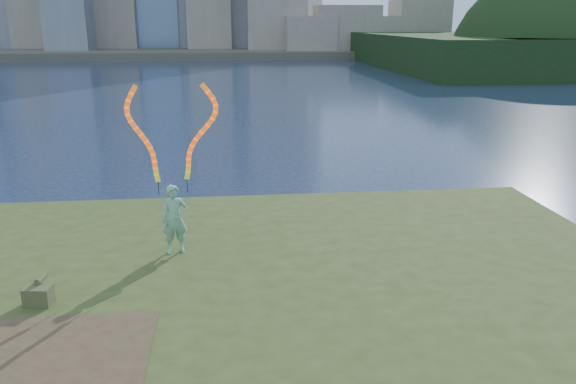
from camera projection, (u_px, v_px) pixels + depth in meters
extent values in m
plane|color=#17233B|center=(201.00, 304.00, 11.54)|extent=(320.00, 320.00, 0.00)
cube|color=#354418|center=(194.00, 370.00, 9.12)|extent=(20.00, 18.00, 0.30)
cube|color=#354418|center=(194.00, 346.00, 9.34)|extent=(17.00, 15.00, 0.30)
cube|color=#354418|center=(194.00, 327.00, 9.45)|extent=(14.00, 12.00, 0.30)
cube|color=#47331E|center=(34.00, 368.00, 8.04)|extent=(3.20, 3.00, 0.02)
cube|color=#4A4536|center=(222.00, 50.00, 101.73)|extent=(320.00, 40.00, 1.20)
imported|color=#207738|center=(175.00, 219.00, 11.91)|extent=(0.62, 0.48, 1.50)
cylinder|color=black|center=(159.00, 188.00, 11.71)|extent=(0.02, 0.02, 0.30)
cylinder|color=black|center=(187.00, 186.00, 11.90)|extent=(0.02, 0.02, 0.30)
cube|color=#424A28|center=(38.00, 296.00, 9.84)|extent=(0.50, 0.37, 0.33)
cylinder|color=#424A28|center=(41.00, 279.00, 9.99)|extent=(0.15, 0.32, 0.11)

